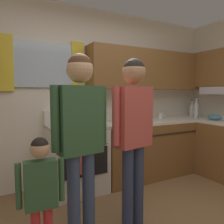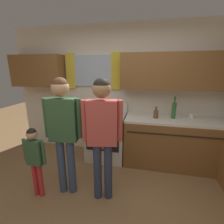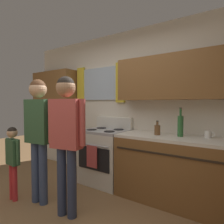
{
  "view_description": "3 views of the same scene",
  "coord_description": "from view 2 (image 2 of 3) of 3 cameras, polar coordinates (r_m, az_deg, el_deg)",
  "views": [
    {
      "loc": [
        -1.24,
        -1.3,
        1.34
      ],
      "look_at": [
        0.01,
        1.02,
        1.11
      ],
      "focal_mm": 35.61,
      "sensor_mm": 36.0,
      "label": 1
    },
    {
      "loc": [
        0.48,
        -1.37,
        1.77
      ],
      "look_at": [
        -0.04,
        1.03,
        1.11
      ],
      "focal_mm": 25.93,
      "sensor_mm": 36.0,
      "label": 2
    },
    {
      "loc": [
        1.67,
        -1.07,
        1.35
      ],
      "look_at": [
        0.28,
        0.95,
        1.24
      ],
      "focal_mm": 30.8,
      "sensor_mm": 36.0,
      "label": 3
    }
  ],
  "objects": [
    {
      "name": "bottle_wine_green",
      "position": [
        3.09,
        20.96,
        0.63
      ],
      "size": [
        0.08,
        0.08,
        0.39
      ],
      "color": "#2D6633",
      "rests_on": "kitchen_counter_run"
    },
    {
      "name": "bottle_squat_brown",
      "position": [
        3.02,
        15.2,
        -0.63
      ],
      "size": [
        0.08,
        0.08,
        0.21
      ],
      "color": "brown",
      "rests_on": "kitchen_counter_run"
    },
    {
      "name": "adult_in_plaid",
      "position": [
        2.05,
        -3.48,
        -5.45
      ],
      "size": [
        0.51,
        0.23,
        1.67
      ],
      "color": "#2D3856",
      "rests_on": "ground"
    },
    {
      "name": "small_child",
      "position": [
        2.49,
        -25.63,
        -13.47
      ],
      "size": [
        0.34,
        0.14,
        1.02
      ],
      "color": "red",
      "rests_on": "ground"
    },
    {
      "name": "kitchen_counter_run",
      "position": [
        3.06,
        30.91,
        -12.71
      ],
      "size": [
        2.17,
        1.87,
        0.9
      ],
      "color": "brown",
      "rests_on": "ground"
    },
    {
      "name": "adult_holding_child",
      "position": [
        2.26,
        -16.85,
        -4.17
      ],
      "size": [
        0.51,
        0.23,
        1.67
      ],
      "color": "#38476B",
      "rests_on": "ground"
    },
    {
      "name": "stove_oven",
      "position": [
        3.28,
        -1.98,
        -8.32
      ],
      "size": [
        0.74,
        0.67,
        1.1
      ],
      "color": "silver",
      "rests_on": "ground"
    },
    {
      "name": "mug_ceramic_white",
      "position": [
        3.25,
        26.36,
        -1.13
      ],
      "size": [
        0.13,
        0.08,
        0.09
      ],
      "color": "white",
      "rests_on": "kitchen_counter_run"
    },
    {
      "name": "back_wall_unit",
      "position": [
        3.24,
        4.85,
        9.49
      ],
      "size": [
        4.6,
        0.42,
        2.6
      ],
      "color": "silver",
      "rests_on": "ground"
    }
  ]
}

